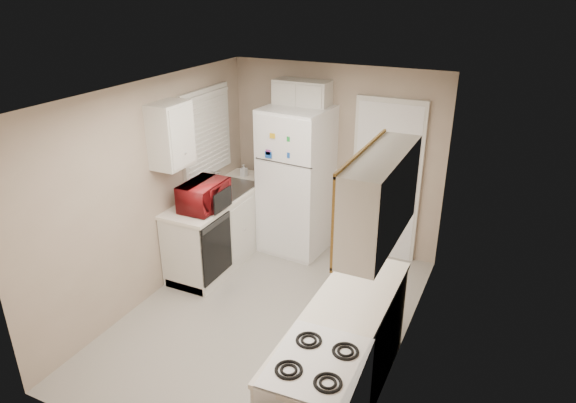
% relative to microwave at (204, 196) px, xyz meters
% --- Properties ---
extents(floor, '(3.80, 3.80, 0.00)m').
position_rel_microwave_xyz_m(floor, '(1.03, -0.43, -1.05)').
color(floor, '#BBB6AD').
rests_on(floor, ground).
extents(ceiling, '(3.80, 3.80, 0.00)m').
position_rel_microwave_xyz_m(ceiling, '(1.03, -0.43, 1.35)').
color(ceiling, white).
rests_on(ceiling, floor).
extents(wall_left, '(3.80, 3.80, 0.00)m').
position_rel_microwave_xyz_m(wall_left, '(-0.37, -0.43, 0.15)').
color(wall_left, tan).
rests_on(wall_left, floor).
extents(wall_right, '(3.80, 3.80, 0.00)m').
position_rel_microwave_xyz_m(wall_right, '(2.43, -0.43, 0.15)').
color(wall_right, tan).
rests_on(wall_right, floor).
extents(wall_back, '(2.80, 2.80, 0.00)m').
position_rel_microwave_xyz_m(wall_back, '(1.03, 1.47, 0.15)').
color(wall_back, tan).
rests_on(wall_back, floor).
extents(wall_front, '(2.80, 2.80, 0.00)m').
position_rel_microwave_xyz_m(wall_front, '(1.03, -2.33, 0.15)').
color(wall_front, tan).
rests_on(wall_front, floor).
extents(left_counter, '(0.60, 1.80, 0.90)m').
position_rel_microwave_xyz_m(left_counter, '(-0.07, 0.47, -0.60)').
color(left_counter, silver).
rests_on(left_counter, floor).
extents(dishwasher, '(0.03, 0.58, 0.72)m').
position_rel_microwave_xyz_m(dishwasher, '(0.22, -0.13, -0.56)').
color(dishwasher, black).
rests_on(dishwasher, floor).
extents(sink, '(0.54, 0.74, 0.16)m').
position_rel_microwave_xyz_m(sink, '(-0.07, 0.62, -0.19)').
color(sink, gray).
rests_on(sink, left_counter).
extents(microwave, '(0.58, 0.33, 0.38)m').
position_rel_microwave_xyz_m(microwave, '(0.00, 0.00, 0.00)').
color(microwave, maroon).
rests_on(microwave, left_counter).
extents(soap_bottle, '(0.08, 0.09, 0.17)m').
position_rel_microwave_xyz_m(soap_bottle, '(-0.12, 1.11, -0.05)').
color(soap_bottle, white).
rests_on(soap_bottle, left_counter).
extents(window_blinds, '(0.10, 0.98, 1.08)m').
position_rel_microwave_xyz_m(window_blinds, '(-0.33, 0.62, 0.55)').
color(window_blinds, silver).
rests_on(window_blinds, wall_left).
extents(upper_cabinet_left, '(0.30, 0.45, 0.70)m').
position_rel_microwave_xyz_m(upper_cabinet_left, '(-0.22, -0.21, 0.75)').
color(upper_cabinet_left, silver).
rests_on(upper_cabinet_left, wall_left).
extents(refrigerator, '(0.85, 0.83, 1.90)m').
position_rel_microwave_xyz_m(refrigerator, '(0.65, 1.14, -0.10)').
color(refrigerator, white).
rests_on(refrigerator, floor).
extents(cabinet_over_fridge, '(0.70, 0.30, 0.40)m').
position_rel_microwave_xyz_m(cabinet_over_fridge, '(0.63, 1.32, 0.95)').
color(cabinet_over_fridge, silver).
rests_on(cabinet_over_fridge, wall_back).
extents(interior_door, '(0.86, 0.06, 2.08)m').
position_rel_microwave_xyz_m(interior_door, '(1.73, 1.43, -0.03)').
color(interior_door, white).
rests_on(interior_door, floor).
extents(right_counter, '(0.60, 2.00, 0.90)m').
position_rel_microwave_xyz_m(right_counter, '(2.13, -1.23, -0.60)').
color(right_counter, silver).
rests_on(right_counter, floor).
extents(upper_cabinet_right, '(0.30, 1.20, 0.70)m').
position_rel_microwave_xyz_m(upper_cabinet_right, '(2.28, -0.93, 0.75)').
color(upper_cabinet_right, silver).
rests_on(upper_cabinet_right, wall_right).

